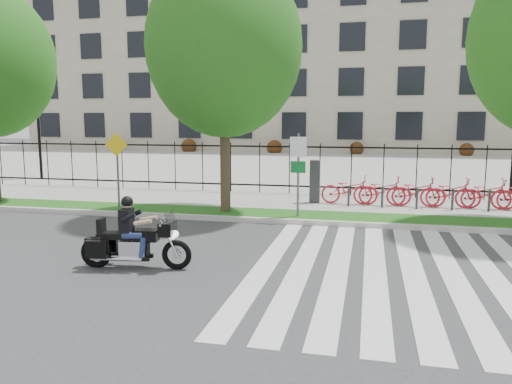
# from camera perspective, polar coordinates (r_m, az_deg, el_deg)

# --- Properties ---
(ground) EXTENTS (120.00, 120.00, 0.00)m
(ground) POSITION_cam_1_polar(r_m,az_deg,el_deg) (11.45, -9.62, -7.32)
(ground) COLOR #363638
(ground) RESTS_ON ground
(curb) EXTENTS (60.00, 0.20, 0.15)m
(curb) POSITION_cam_1_polar(r_m,az_deg,el_deg) (15.19, -3.73, -3.05)
(curb) COLOR #B9B5AE
(curb) RESTS_ON ground
(grass_verge) EXTENTS (60.00, 1.50, 0.15)m
(grass_verge) POSITION_cam_1_polar(r_m,az_deg,el_deg) (16.00, -2.86, -2.47)
(grass_verge) COLOR #1E5515
(grass_verge) RESTS_ON ground
(sidewalk) EXTENTS (60.00, 3.50, 0.15)m
(sidewalk) POSITION_cam_1_polar(r_m,az_deg,el_deg) (18.38, -0.76, -1.05)
(sidewalk) COLOR gray
(sidewalk) RESTS_ON ground
(plaza) EXTENTS (80.00, 34.00, 0.10)m
(plaza) POSITION_cam_1_polar(r_m,az_deg,el_deg) (35.56, 5.91, 3.40)
(plaza) COLOR gray
(plaza) RESTS_ON ground
(crosswalk_stripes) EXTENTS (5.70, 8.00, 0.01)m
(crosswalk_stripes) POSITION_cam_1_polar(r_m,az_deg,el_deg) (10.64, 15.48, -8.69)
(crosswalk_stripes) COLOR silver
(crosswalk_stripes) RESTS_ON ground
(iron_fence) EXTENTS (30.00, 0.06, 2.00)m
(iron_fence) POSITION_cam_1_polar(r_m,az_deg,el_deg) (19.93, 0.42, 2.80)
(iron_fence) COLOR black
(iron_fence) RESTS_ON sidewalk
(office_building) EXTENTS (60.00, 21.90, 20.15)m
(office_building) POSITION_cam_1_polar(r_m,az_deg,el_deg) (55.69, 8.66, 15.33)
(office_building) COLOR #A09681
(office_building) RESTS_ON ground
(lamp_post_left) EXTENTS (1.06, 0.70, 4.25)m
(lamp_post_left) POSITION_cam_1_polar(r_m,az_deg,el_deg) (27.50, -23.66, 7.92)
(lamp_post_left) COLOR black
(lamp_post_left) RESTS_ON ground
(street_tree_1) EXTENTS (4.82, 4.82, 7.89)m
(street_tree_1) POSITION_cam_1_polar(r_m,az_deg,el_deg) (15.92, -3.66, 16.20)
(street_tree_1) COLOR #36271D
(street_tree_1) RESTS_ON grass_verge
(bike_share_station) EXTENTS (8.94, 0.88, 1.50)m
(bike_share_station) POSITION_cam_1_polar(r_m,az_deg,el_deg) (17.73, 21.13, -0.04)
(bike_share_station) COLOR #2D2D33
(bike_share_station) RESTS_ON sidewalk
(sign_pole_regulatory) EXTENTS (0.50, 0.09, 2.50)m
(sign_pole_regulatory) POSITION_cam_1_polar(r_m,az_deg,el_deg) (14.96, 4.84, 3.21)
(sign_pole_regulatory) COLOR #59595B
(sign_pole_regulatory) RESTS_ON grass_verge
(sign_pole_warning) EXTENTS (0.78, 0.09, 2.49)m
(sign_pole_warning) POSITION_cam_1_polar(r_m,az_deg,el_deg) (16.84, -15.59, 3.51)
(sign_pole_warning) COLOR #59595B
(sign_pole_warning) RESTS_ON grass_verge
(motorcycle_rider) EXTENTS (2.36, 0.80, 1.82)m
(motorcycle_rider) POSITION_cam_1_polar(r_m,az_deg,el_deg) (10.62, -13.71, -5.30)
(motorcycle_rider) COLOR black
(motorcycle_rider) RESTS_ON ground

